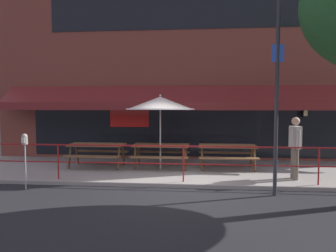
# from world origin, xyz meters

# --- Properties ---
(ground_plane) EXTENTS (120.00, 120.00, 0.00)m
(ground_plane) POSITION_xyz_m (0.00, 0.00, 0.00)
(ground_plane) COLOR black
(patio_deck) EXTENTS (15.00, 4.00, 0.10)m
(patio_deck) POSITION_xyz_m (0.00, 2.00, 0.05)
(patio_deck) COLOR gray
(patio_deck) RESTS_ON ground
(restaurant_building) EXTENTS (15.00, 1.60, 8.02)m
(restaurant_building) POSITION_xyz_m (0.00, 4.23, 3.98)
(restaurant_building) COLOR brown
(restaurant_building) RESTS_ON ground
(patio_railing) EXTENTS (13.84, 0.04, 0.97)m
(patio_railing) POSITION_xyz_m (0.00, 0.30, 0.80)
(patio_railing) COLOR maroon
(patio_railing) RESTS_ON patio_deck
(picnic_table_left) EXTENTS (1.80, 1.42, 0.76)m
(picnic_table_left) POSITION_xyz_m (-2.93, 2.09, 0.71)
(picnic_table_left) COLOR brown
(picnic_table_left) RESTS_ON patio_deck
(picnic_table_centre) EXTENTS (1.80, 1.42, 0.76)m
(picnic_table_centre) POSITION_xyz_m (-0.82, 2.15, 0.71)
(picnic_table_centre) COLOR brown
(picnic_table_centre) RESTS_ON patio_deck
(picnic_table_right) EXTENTS (1.80, 1.42, 0.76)m
(picnic_table_right) POSITION_xyz_m (1.30, 2.17, 0.71)
(picnic_table_right) COLOR brown
(picnic_table_right) RESTS_ON patio_deck
(patio_umbrella_centre) EXTENTS (2.14, 2.14, 2.38)m
(patio_umbrella_centre) POSITION_xyz_m (-0.82, 1.94, 2.18)
(patio_umbrella_centre) COLOR #B7B2A8
(patio_umbrella_centre) RESTS_ON patio_deck
(pedestrian_walking) EXTENTS (0.25, 0.62, 1.71)m
(pedestrian_walking) POSITION_xyz_m (3.03, 0.93, 1.06)
(pedestrian_walking) COLOR #665B4C
(pedestrian_walking) RESTS_ON patio_deck
(parking_meter_near) EXTENTS (0.15, 0.16, 1.42)m
(parking_meter_near) POSITION_xyz_m (-3.97, -0.48, 1.15)
(parking_meter_near) COLOR gray
(parking_meter_near) RESTS_ON ground
(street_sign_pole) EXTENTS (0.28, 0.09, 4.62)m
(street_sign_pole) POSITION_xyz_m (2.20, -0.45, 2.37)
(street_sign_pole) COLOR #2D2D33
(street_sign_pole) RESTS_ON ground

